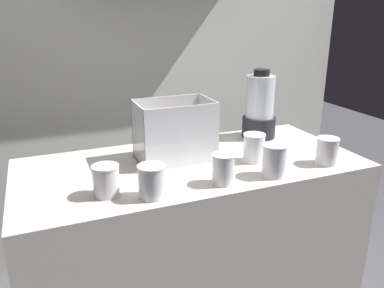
# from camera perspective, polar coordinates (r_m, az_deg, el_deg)

# --- Properties ---
(counter) EXTENTS (1.40, 0.64, 0.90)m
(counter) POSITION_cam_1_polar(r_m,az_deg,el_deg) (1.82, 0.00, -15.93)
(counter) COLOR beige
(counter) RESTS_ON ground_plane
(back_wall_unit) EXTENTS (2.60, 0.24, 2.50)m
(back_wall_unit) POSITION_cam_1_polar(r_m,az_deg,el_deg) (2.23, -7.57, 13.07)
(back_wall_unit) COLOR silver
(back_wall_unit) RESTS_ON ground_plane
(carrot_display_bin) EXTENTS (0.31, 0.20, 0.25)m
(carrot_display_bin) POSITION_cam_1_polar(r_m,az_deg,el_deg) (1.62, -2.59, 0.39)
(carrot_display_bin) COLOR white
(carrot_display_bin) RESTS_ON counter
(blender_pitcher) EXTENTS (0.16, 0.16, 0.33)m
(blender_pitcher) POSITION_cam_1_polar(r_m,az_deg,el_deg) (1.92, 9.84, 5.05)
(blender_pitcher) COLOR black
(blender_pitcher) RESTS_ON counter
(juice_cup_beet_far_left) EXTENTS (0.09, 0.09, 0.11)m
(juice_cup_beet_far_left) POSITION_cam_1_polar(r_m,az_deg,el_deg) (1.35, -12.41, -5.43)
(juice_cup_beet_far_left) COLOR white
(juice_cup_beet_far_left) RESTS_ON counter
(juice_cup_pomegranate_left) EXTENTS (0.09, 0.09, 0.11)m
(juice_cup_pomegranate_left) POSITION_cam_1_polar(r_m,az_deg,el_deg) (1.31, -5.90, -5.65)
(juice_cup_pomegranate_left) COLOR white
(juice_cup_pomegranate_left) RESTS_ON counter
(juice_cup_mango_middle) EXTENTS (0.08, 0.08, 0.11)m
(juice_cup_mango_middle) POSITION_cam_1_polar(r_m,az_deg,el_deg) (1.40, 4.57, -3.97)
(juice_cup_mango_middle) COLOR white
(juice_cup_mango_middle) RESTS_ON counter
(juice_cup_pomegranate_right) EXTENTS (0.09, 0.09, 0.12)m
(juice_cup_pomegranate_right) POSITION_cam_1_polar(r_m,az_deg,el_deg) (1.49, 11.92, -2.57)
(juice_cup_pomegranate_right) COLOR white
(juice_cup_pomegranate_right) RESTS_ON counter
(juice_cup_carrot_far_right) EXTENTS (0.09, 0.09, 0.12)m
(juice_cup_carrot_far_right) POSITION_cam_1_polar(r_m,az_deg,el_deg) (1.62, 9.02, -0.77)
(juice_cup_carrot_far_right) COLOR white
(juice_cup_carrot_far_right) RESTS_ON counter
(juice_cup_orange_rightmost) EXTENTS (0.09, 0.09, 0.11)m
(juice_cup_orange_rightmost) POSITION_cam_1_polar(r_m,az_deg,el_deg) (1.67, 19.10, -1.11)
(juice_cup_orange_rightmost) COLOR white
(juice_cup_orange_rightmost) RESTS_ON counter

